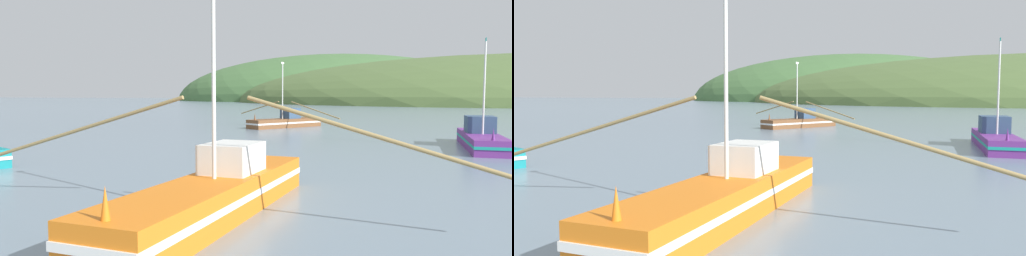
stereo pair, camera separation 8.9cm
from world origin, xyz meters
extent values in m
ellipsoid|color=#516B38|center=(52.58, 204.12, 0.00)|extent=(214.09, 171.27, 36.18)
ellipsoid|color=#47703D|center=(-17.71, 230.75, 0.00)|extent=(157.67, 126.14, 44.60)
cube|color=orange|center=(11.23, 8.67, 0.56)|extent=(2.74, 10.84, 1.12)
cube|color=white|center=(11.23, 8.67, 0.62)|extent=(2.76, 10.95, 0.20)
cone|color=orange|center=(10.94, 3.75, 1.47)|extent=(0.21, 0.21, 0.70)
cube|color=silver|center=(11.31, 9.92, 1.59)|extent=(1.67, 2.11, 0.93)
cylinder|color=silver|center=(11.23, 8.61, 4.19)|extent=(0.12, 0.12, 6.13)
cylinder|color=#997F4C|center=(16.06, 8.39, 2.47)|extent=(7.59, 0.57, 2.20)
cylinder|color=#997F4C|center=(6.41, 8.96, 2.47)|extent=(7.59, 0.57, 2.20)
cube|color=brown|center=(4.34, 44.49, 0.46)|extent=(6.61, 8.53, 0.92)
cube|color=white|center=(4.34, 44.49, 0.51)|extent=(6.68, 8.61, 0.17)
cone|color=brown|center=(2.07, 41.09, 1.27)|extent=(0.28, 0.28, 0.70)
cube|color=#334C6B|center=(4.77, 45.15, 1.47)|extent=(2.18, 2.24, 1.10)
cylinder|color=silver|center=(4.13, 44.19, 3.79)|extent=(0.12, 0.12, 5.73)
cube|color=white|center=(4.13, 44.19, 6.77)|extent=(0.22, 0.32, 0.20)
cylinder|color=#997F4C|center=(7.93, 42.10, 1.97)|extent=(5.59, 3.77, 1.62)
cylinder|color=#997F4C|center=(0.74, 46.88, 1.97)|extent=(5.59, 3.77, 1.62)
cube|color=#6B2D84|center=(21.34, 30.13, 0.48)|extent=(2.14, 10.52, 0.96)
cube|color=teal|center=(21.34, 30.13, 0.53)|extent=(2.16, 10.63, 0.17)
cone|color=#6B2D84|center=(21.30, 25.30, 1.31)|extent=(0.20, 0.20, 0.70)
cube|color=#334C6B|center=(21.34, 30.91, 1.52)|extent=(1.77, 2.37, 1.12)
cylinder|color=silver|center=(21.33, 29.43, 3.95)|extent=(0.12, 0.12, 5.98)
cube|color=teal|center=(21.33, 29.43, 7.06)|extent=(0.03, 0.36, 0.20)
camera|label=1|loc=(16.56, -4.11, 3.64)|focal=33.20mm
camera|label=2|loc=(16.65, -4.08, 3.64)|focal=33.20mm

